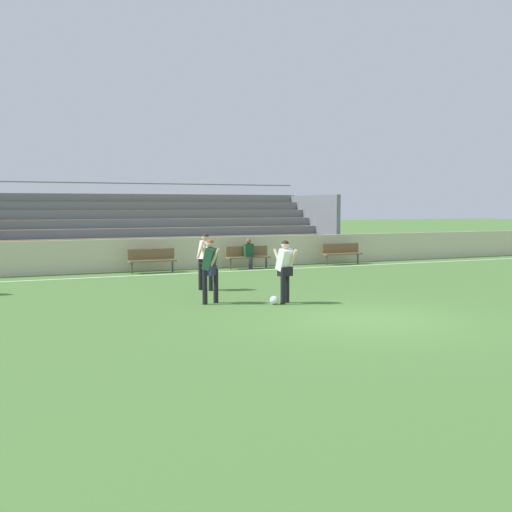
{
  "coord_description": "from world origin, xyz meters",
  "views": [
    {
      "loc": [
        -7.8,
        -11.59,
        2.55
      ],
      "look_at": [
        -0.6,
        4.83,
        1.08
      ],
      "focal_mm": 43.66,
      "sensor_mm": 36.0,
      "label": 1
    }
  ],
  "objects_px": {
    "bench_near_wall_gap": "(248,255)",
    "player_white_deep_cover": "(205,256)",
    "player_white_overlapping": "(285,266)",
    "player_dark_wide_left": "(210,265)",
    "bench_centre_sideline": "(342,252)",
    "bench_far_right": "(152,258)",
    "bleacher_stand": "(143,227)",
    "soccer_ball": "(274,300)",
    "spectator_seated": "(249,251)"
  },
  "relations": [
    {
      "from": "bench_far_right",
      "to": "bleacher_stand",
      "type": "bearing_deg",
      "value": 80.77
    },
    {
      "from": "bench_centre_sideline",
      "to": "soccer_ball",
      "type": "relative_size",
      "value": 8.18
    },
    {
      "from": "bench_near_wall_gap",
      "to": "spectator_seated",
      "type": "xyz_separation_m",
      "value": [
        0.0,
        -0.12,
        0.16
      ]
    },
    {
      "from": "bench_near_wall_gap",
      "to": "player_white_deep_cover",
      "type": "xyz_separation_m",
      "value": [
        -3.68,
        -5.46,
        0.47
      ]
    },
    {
      "from": "player_white_overlapping",
      "to": "spectator_seated",
      "type": "bearing_deg",
      "value": 72.98
    },
    {
      "from": "bleacher_stand",
      "to": "bench_near_wall_gap",
      "type": "height_order",
      "value": "bleacher_stand"
    },
    {
      "from": "bench_centre_sideline",
      "to": "bench_near_wall_gap",
      "type": "xyz_separation_m",
      "value": [
        -4.4,
        0.0,
        0.0
      ]
    },
    {
      "from": "bench_centre_sideline",
      "to": "player_white_overlapping",
      "type": "height_order",
      "value": "player_white_overlapping"
    },
    {
      "from": "player_white_overlapping",
      "to": "bench_far_right",
      "type": "bearing_deg",
      "value": 98.67
    },
    {
      "from": "bench_near_wall_gap",
      "to": "soccer_ball",
      "type": "distance_m",
      "value": 9.18
    },
    {
      "from": "bench_centre_sideline",
      "to": "bench_near_wall_gap",
      "type": "distance_m",
      "value": 4.4
    },
    {
      "from": "bench_near_wall_gap",
      "to": "player_white_deep_cover",
      "type": "distance_m",
      "value": 6.6
    },
    {
      "from": "bleacher_stand",
      "to": "player_white_deep_cover",
      "type": "relative_size",
      "value": 10.0
    },
    {
      "from": "bench_near_wall_gap",
      "to": "player_white_overlapping",
      "type": "relative_size",
      "value": 1.09
    },
    {
      "from": "spectator_seated",
      "to": "soccer_ball",
      "type": "bearing_deg",
      "value": -108.95
    },
    {
      "from": "bleacher_stand",
      "to": "soccer_ball",
      "type": "height_order",
      "value": "bleacher_stand"
    },
    {
      "from": "bleacher_stand",
      "to": "spectator_seated",
      "type": "xyz_separation_m",
      "value": [
        3.29,
        -4.11,
        -0.89
      ]
    },
    {
      "from": "player_dark_wide_left",
      "to": "soccer_ball",
      "type": "relative_size",
      "value": 7.6
    },
    {
      "from": "bench_far_right",
      "to": "spectator_seated",
      "type": "height_order",
      "value": "spectator_seated"
    },
    {
      "from": "spectator_seated",
      "to": "player_white_overlapping",
      "type": "xyz_separation_m",
      "value": [
        -2.62,
        -8.54,
        0.27
      ]
    },
    {
      "from": "spectator_seated",
      "to": "player_white_overlapping",
      "type": "relative_size",
      "value": 0.74
    },
    {
      "from": "spectator_seated",
      "to": "player_white_deep_cover",
      "type": "xyz_separation_m",
      "value": [
        -3.68,
        -5.34,
        0.32
      ]
    },
    {
      "from": "player_dark_wide_left",
      "to": "bleacher_stand",
      "type": "bearing_deg",
      "value": 84.68
    },
    {
      "from": "bench_far_right",
      "to": "spectator_seated",
      "type": "distance_m",
      "value": 3.94
    },
    {
      "from": "spectator_seated",
      "to": "player_white_overlapping",
      "type": "distance_m",
      "value": 8.94
    },
    {
      "from": "bleacher_stand",
      "to": "bench_far_right",
      "type": "height_order",
      "value": "bleacher_stand"
    },
    {
      "from": "player_dark_wide_left",
      "to": "player_white_deep_cover",
      "type": "relative_size",
      "value": 0.98
    },
    {
      "from": "bleacher_stand",
      "to": "player_white_overlapping",
      "type": "height_order",
      "value": "bleacher_stand"
    },
    {
      "from": "bench_centre_sideline",
      "to": "bench_far_right",
      "type": "bearing_deg",
      "value": 180.0
    },
    {
      "from": "player_white_overlapping",
      "to": "player_dark_wide_left",
      "type": "bearing_deg",
      "value": 157.08
    },
    {
      "from": "bench_far_right",
      "to": "bench_centre_sideline",
      "type": "distance_m",
      "value": 8.33
    },
    {
      "from": "spectator_seated",
      "to": "player_dark_wide_left",
      "type": "xyz_separation_m",
      "value": [
        -4.39,
        -7.79,
        0.29
      ]
    },
    {
      "from": "bleacher_stand",
      "to": "bench_centre_sideline",
      "type": "bearing_deg",
      "value": -27.44
    },
    {
      "from": "bleacher_stand",
      "to": "player_dark_wide_left",
      "type": "relative_size",
      "value": 10.2
    },
    {
      "from": "bench_centre_sideline",
      "to": "spectator_seated",
      "type": "bearing_deg",
      "value": -178.49
    },
    {
      "from": "player_dark_wide_left",
      "to": "soccer_ball",
      "type": "xyz_separation_m",
      "value": [
        1.45,
        -0.78,
        -0.89
      ]
    },
    {
      "from": "player_white_deep_cover",
      "to": "bleacher_stand",
      "type": "bearing_deg",
      "value": 87.61
    },
    {
      "from": "bench_near_wall_gap",
      "to": "bleacher_stand",
      "type": "bearing_deg",
      "value": 129.48
    },
    {
      "from": "player_white_deep_cover",
      "to": "spectator_seated",
      "type": "bearing_deg",
      "value": 55.43
    },
    {
      "from": "bench_centre_sideline",
      "to": "player_dark_wide_left",
      "type": "height_order",
      "value": "player_dark_wide_left"
    },
    {
      "from": "spectator_seated",
      "to": "bench_near_wall_gap",
      "type": "bearing_deg",
      "value": 90.0
    },
    {
      "from": "bench_near_wall_gap",
      "to": "player_white_deep_cover",
      "type": "height_order",
      "value": "player_white_deep_cover"
    },
    {
      "from": "soccer_ball",
      "to": "bench_near_wall_gap",
      "type": "bearing_deg",
      "value": 71.29
    },
    {
      "from": "bench_centre_sideline",
      "to": "player_white_overlapping",
      "type": "bearing_deg",
      "value": -129.01
    },
    {
      "from": "bleacher_stand",
      "to": "bench_far_right",
      "type": "xyz_separation_m",
      "value": [
        -0.65,
        -3.99,
        -1.04
      ]
    },
    {
      "from": "soccer_ball",
      "to": "bench_far_right",
      "type": "bearing_deg",
      "value": 96.53
    },
    {
      "from": "bench_centre_sideline",
      "to": "spectator_seated",
      "type": "xyz_separation_m",
      "value": [
        -4.4,
        -0.12,
        0.16
      ]
    },
    {
      "from": "bench_far_right",
      "to": "spectator_seated",
      "type": "xyz_separation_m",
      "value": [
        3.93,
        -0.12,
        0.16
      ]
    },
    {
      "from": "bleacher_stand",
      "to": "player_dark_wide_left",
      "type": "bearing_deg",
      "value": -95.32
    },
    {
      "from": "player_dark_wide_left",
      "to": "player_white_deep_cover",
      "type": "xyz_separation_m",
      "value": [
        0.71,
        2.45,
        0.02
      ]
    }
  ]
}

